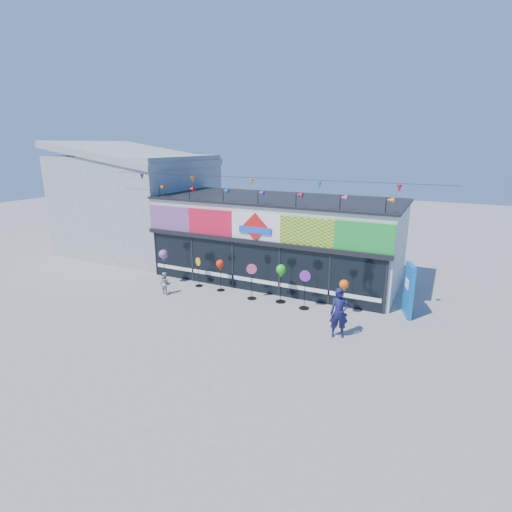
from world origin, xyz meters
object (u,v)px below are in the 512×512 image
Objects in this scene: blue_sign at (409,290)px; spinner_3 at (252,281)px; child at (165,283)px; spinner_0 at (164,257)px; spinner_6 at (344,287)px; spinner_4 at (281,272)px; spinner_5 at (305,289)px; adult_man at (339,313)px; spinner_2 at (220,266)px; spinner_1 at (199,271)px.

blue_sign reaches higher than spinner_3.
spinner_0 is at bearing -42.66° from child.
child is at bearing 174.73° from blue_sign.
child is (0.85, -1.07, -0.88)m from spinner_0.
blue_sign reaches higher than spinner_0.
blue_sign is 2.58m from spinner_6.
spinner_6 is at bearing -3.94° from spinner_4.
spinner_5 is (1.16, -0.23, -0.48)m from spinner_4.
child is at bearing 153.24° from adult_man.
spinner_2 is 3.10m from spinner_4.
spinner_0 is 4.76m from spinner_3.
spinner_6 is at bearing 77.69° from adult_man.
adult_man is (4.41, -1.89, 0.05)m from spinner_3.
adult_man is at bearing -80.34° from spinner_6.
spinner_3 reaches higher than spinner_6.
spinner_3 reaches higher than spinner_2.
spinner_5 reaches higher than spinner_6.
blue_sign is at bearing 16.35° from spinner_5.
spinner_4 is at bearing -156.14° from child.
spinner_2 reaches higher than child.
blue_sign is 10.56m from child.
spinner_3 is at bearing 134.89° from adult_man.
spinner_0 is at bearing 147.12° from adult_man.
spinner_5 is 1.65m from spinner_6.
spinner_1 is at bearing 141.32° from adult_man.
adult_man reaches higher than spinner_1.
spinner_0 is 8.82m from spinner_6.
spinner_1 is 0.89× the size of spinner_3.
blue_sign is 4.11m from spinner_5.
spinner_4 reaches higher than child.
spinner_5 is at bearing 178.32° from blue_sign.
spinner_2 is 1.84m from spinner_3.
blue_sign reaches higher than spinner_4.
adult_man is 1.75× the size of child.
spinner_5 is (7.20, 0.11, -0.51)m from spinner_0.
spinner_4 is (6.03, 0.34, -0.03)m from spinner_0.
blue_sign is at bearing 10.06° from spinner_3.
spinner_4 is at bearing 176.06° from spinner_6.
spinner_5 is at bearing -4.27° from spinner_2.
spinner_3 is (4.72, 0.13, -0.54)m from spinner_0.
child is at bearing -164.81° from spinner_4.
spinner_0 is 1.04× the size of spinner_5.
child is at bearing -169.53° from spinner_5.
spinner_2 is 2.65m from child.
spinner_6 is at bearing -2.68° from spinner_2.
spinner_5 is 1.11× the size of spinner_6.
spinner_5 is 1.61× the size of child.
spinner_5 is at bearing 0.85° from spinner_0.
adult_man is (0.33, -1.91, -0.30)m from spinner_6.
blue_sign is 6.52m from spinner_3.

